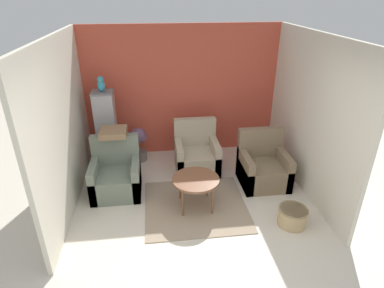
{
  "coord_description": "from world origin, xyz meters",
  "views": [
    {
      "loc": [
        -0.58,
        -3.0,
        3.16
      ],
      "look_at": [
        0.0,
        1.59,
        0.91
      ],
      "focal_mm": 30.0,
      "sensor_mm": 36.0,
      "label": 1
    }
  ],
  "objects_px": {
    "birdcage": "(107,132)",
    "coffee_table": "(196,181)",
    "armchair_right": "(263,168)",
    "wicker_basket": "(292,216)",
    "armchair_left": "(116,176)",
    "parrot": "(101,84)",
    "potted_plant": "(139,142)",
    "armchair_middle": "(197,155)"
  },
  "relations": [
    {
      "from": "armchair_left",
      "to": "armchair_right",
      "type": "height_order",
      "value": "same"
    },
    {
      "from": "armchair_middle",
      "to": "parrot",
      "type": "height_order",
      "value": "parrot"
    },
    {
      "from": "birdcage",
      "to": "parrot",
      "type": "height_order",
      "value": "parrot"
    },
    {
      "from": "armchair_right",
      "to": "birdcage",
      "type": "height_order",
      "value": "birdcage"
    },
    {
      "from": "armchair_left",
      "to": "birdcage",
      "type": "bearing_deg",
      "value": 102.41
    },
    {
      "from": "armchair_left",
      "to": "birdcage",
      "type": "relative_size",
      "value": 0.63
    },
    {
      "from": "coffee_table",
      "to": "armchair_right",
      "type": "relative_size",
      "value": 0.78
    },
    {
      "from": "birdcage",
      "to": "wicker_basket",
      "type": "relative_size",
      "value": 3.47
    },
    {
      "from": "armchair_middle",
      "to": "coffee_table",
      "type": "bearing_deg",
      "value": -98.56
    },
    {
      "from": "potted_plant",
      "to": "armchair_middle",
      "type": "bearing_deg",
      "value": -24.5
    },
    {
      "from": "coffee_table",
      "to": "armchair_right",
      "type": "xyz_separation_m",
      "value": [
        1.28,
        0.56,
        -0.18
      ]
    },
    {
      "from": "coffee_table",
      "to": "armchair_middle",
      "type": "relative_size",
      "value": 0.78
    },
    {
      "from": "birdcage",
      "to": "potted_plant",
      "type": "bearing_deg",
      "value": 11.93
    },
    {
      "from": "armchair_left",
      "to": "birdcage",
      "type": "xyz_separation_m",
      "value": [
        -0.21,
        0.97,
        0.4
      ]
    },
    {
      "from": "coffee_table",
      "to": "armchair_middle",
      "type": "bearing_deg",
      "value": 81.44
    },
    {
      "from": "coffee_table",
      "to": "wicker_basket",
      "type": "height_order",
      "value": "coffee_table"
    },
    {
      "from": "armchair_left",
      "to": "wicker_basket",
      "type": "xyz_separation_m",
      "value": [
        2.63,
        -1.2,
        -0.14
      ]
    },
    {
      "from": "coffee_table",
      "to": "armchair_left",
      "type": "relative_size",
      "value": 0.78
    },
    {
      "from": "armchair_middle",
      "to": "birdcage",
      "type": "xyz_separation_m",
      "value": [
        -1.67,
        0.38,
        0.4
      ]
    },
    {
      "from": "coffee_table",
      "to": "armchair_middle",
      "type": "height_order",
      "value": "armchair_middle"
    },
    {
      "from": "armchair_right",
      "to": "parrot",
      "type": "xyz_separation_m",
      "value": [
        -2.77,
        1.0,
        1.33
      ]
    },
    {
      "from": "birdcage",
      "to": "parrot",
      "type": "relative_size",
      "value": 5.18
    },
    {
      "from": "armchair_middle",
      "to": "wicker_basket",
      "type": "height_order",
      "value": "armchair_middle"
    },
    {
      "from": "coffee_table",
      "to": "armchair_right",
      "type": "distance_m",
      "value": 1.41
    },
    {
      "from": "potted_plant",
      "to": "wicker_basket",
      "type": "xyz_separation_m",
      "value": [
        2.27,
        -2.29,
        -0.26
      ]
    },
    {
      "from": "armchair_middle",
      "to": "potted_plant",
      "type": "height_order",
      "value": "armchair_middle"
    },
    {
      "from": "birdcage",
      "to": "coffee_table",
      "type": "bearing_deg",
      "value": -46.28
    },
    {
      "from": "parrot",
      "to": "armchair_right",
      "type": "bearing_deg",
      "value": -19.93
    },
    {
      "from": "armchair_left",
      "to": "wicker_basket",
      "type": "height_order",
      "value": "armchair_left"
    },
    {
      "from": "coffee_table",
      "to": "birdcage",
      "type": "height_order",
      "value": "birdcage"
    },
    {
      "from": "potted_plant",
      "to": "wicker_basket",
      "type": "distance_m",
      "value": 3.24
    },
    {
      "from": "potted_plant",
      "to": "armchair_left",
      "type": "bearing_deg",
      "value": -108.12
    },
    {
      "from": "armchair_right",
      "to": "wicker_basket",
      "type": "relative_size",
      "value": 2.18
    },
    {
      "from": "armchair_left",
      "to": "armchair_right",
      "type": "xyz_separation_m",
      "value": [
        2.56,
        -0.03,
        0.0
      ]
    },
    {
      "from": "armchair_left",
      "to": "parrot",
      "type": "distance_m",
      "value": 1.66
    },
    {
      "from": "armchair_right",
      "to": "potted_plant",
      "type": "xyz_separation_m",
      "value": [
        -2.2,
        1.12,
        0.11
      ]
    },
    {
      "from": "birdcage",
      "to": "wicker_basket",
      "type": "xyz_separation_m",
      "value": [
        2.84,
        -2.17,
        -0.54
      ]
    },
    {
      "from": "parrot",
      "to": "potted_plant",
      "type": "height_order",
      "value": "parrot"
    },
    {
      "from": "armchair_right",
      "to": "armchair_middle",
      "type": "xyz_separation_m",
      "value": [
        -1.1,
        0.62,
        0.0
      ]
    },
    {
      "from": "coffee_table",
      "to": "parrot",
      "type": "xyz_separation_m",
      "value": [
        -1.49,
        1.56,
        1.15
      ]
    },
    {
      "from": "birdcage",
      "to": "potted_plant",
      "type": "relative_size",
      "value": 2.15
    },
    {
      "from": "coffee_table",
      "to": "parrot",
      "type": "height_order",
      "value": "parrot"
    }
  ]
}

